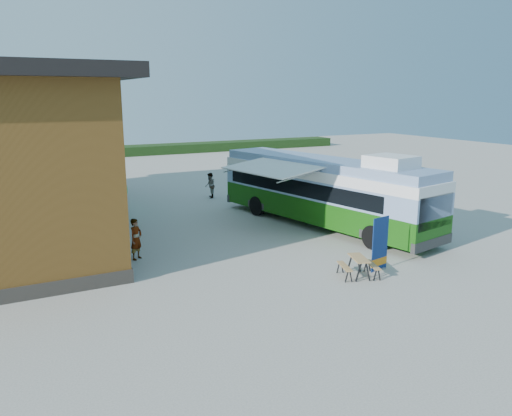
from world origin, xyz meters
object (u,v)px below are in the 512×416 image
picnic_table (359,262)px  slurry_tanker (93,186)px  bus (324,189)px  person_a (136,239)px  person_b (210,186)px  banner (380,249)px

picnic_table → slurry_tanker: bearing=132.0°
bus → picnic_table: size_ratio=8.19×
bus → person_a: bus is taller
person_b → banner: bearing=22.4°
picnic_table → slurry_tanker: size_ratio=0.24×
person_a → person_b: (7.22, 9.98, -0.03)m
banner → picnic_table: (-1.13, -0.21, -0.29)m
banner → slurry_tanker: slurry_tanker is taller
person_a → slurry_tanker: slurry_tanker is taller
bus → picnic_table: bearing=-125.9°
picnic_table → person_a: size_ratio=0.95×
bus → picnic_table: (-3.04, -6.67, -1.32)m
picnic_table → slurry_tanker: slurry_tanker is taller
bus → slurry_tanker: size_ratio=1.94×
person_b → bus: bearing=35.7°
picnic_table → person_a: person_a is taller
bus → person_b: bus is taller
slurry_tanker → person_b: bearing=-7.6°
banner → picnic_table: banner is taller
person_a → slurry_tanker: 9.63m
banner → person_a: banner is taller
banner → person_b: size_ratio=1.27×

